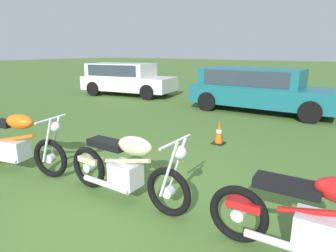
# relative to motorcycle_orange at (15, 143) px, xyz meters

# --- Properties ---
(ground_plane) EXTENTS (120.00, 120.00, 0.00)m
(ground_plane) POSITION_rel_motorcycle_orange_xyz_m (2.17, 0.13, -0.50)
(ground_plane) COLOR #476B2D
(motorcycle_orange) EXTENTS (2.11, 0.83, 1.02)m
(motorcycle_orange) POSITION_rel_motorcycle_orange_xyz_m (0.00, 0.00, 0.00)
(motorcycle_orange) COLOR black
(motorcycle_orange) RESTS_ON ground
(motorcycle_cream) EXTENTS (2.05, 0.64, 1.02)m
(motorcycle_cream) POSITION_rel_motorcycle_orange_xyz_m (2.23, 0.26, -0.02)
(motorcycle_cream) COLOR black
(motorcycle_cream) RESTS_ON ground
(motorcycle_red) EXTENTS (2.09, 0.64, 1.02)m
(motorcycle_red) POSITION_rel_motorcycle_orange_xyz_m (4.55, 0.28, -0.01)
(motorcycle_red) COLOR black
(motorcycle_red) RESTS_ON ground
(car_white) EXTENTS (4.37, 2.37, 1.43)m
(car_white) POSITION_rel_motorcycle_orange_xyz_m (-4.31, 7.61, 0.34)
(car_white) COLOR silver
(car_white) RESTS_ON ground
(car_teal) EXTENTS (4.59, 1.91, 1.43)m
(car_teal) POSITION_rel_motorcycle_orange_xyz_m (1.82, 7.28, 0.34)
(car_teal) COLOR #19606B
(car_teal) RESTS_ON ground
(traffic_cone) EXTENTS (0.25, 0.25, 0.52)m
(traffic_cone) POSITION_rel_motorcycle_orange_xyz_m (2.25, 3.27, -0.26)
(traffic_cone) COLOR #EA590F
(traffic_cone) RESTS_ON ground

